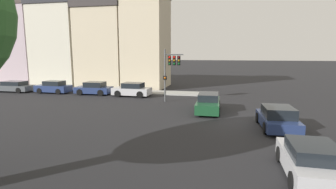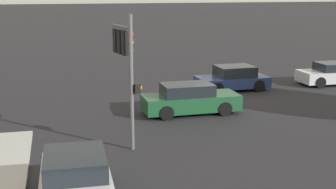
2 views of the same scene
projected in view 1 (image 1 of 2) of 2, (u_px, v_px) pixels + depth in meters
ground_plane at (239, 121)px, 18.02m from camera, size 300.00×300.00×0.00m
rowhouse_backdrop at (83, 43)px, 36.93m from camera, size 7.87×24.88×12.88m
traffic_signal at (172, 65)px, 24.63m from camera, size 0.88×1.86×4.98m
crossing_car_0 at (277, 118)px, 16.08m from camera, size 4.22×2.20×1.41m
crossing_car_1 at (208, 103)px, 20.82m from camera, size 4.60×1.93×1.45m
crossing_car_2 at (311, 161)px, 9.77m from camera, size 3.99×1.99×1.35m
parked_car_0 at (132, 90)px, 28.19m from camera, size 2.09×4.05×1.46m
parked_car_1 at (94, 88)px, 29.41m from camera, size 2.03×4.02×1.42m
parked_car_2 at (54, 87)px, 30.48m from camera, size 1.91×4.07×1.42m
parked_car_3 at (14, 87)px, 31.44m from camera, size 2.00×4.81×1.28m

